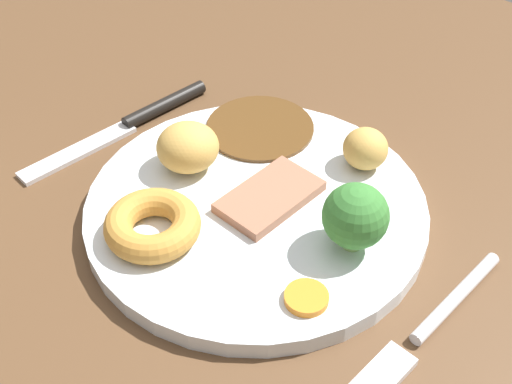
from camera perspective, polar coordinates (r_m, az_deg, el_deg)
name	(u,v)px	position (r cm, az deg, el deg)	size (l,w,h in cm)	color
dining_table	(295,225)	(52.97, 3.31, -2.74)	(120.00, 84.00, 3.60)	brown
dinner_plate	(256,209)	(50.51, 0.00, -1.43)	(25.12, 25.12, 1.40)	white
gravy_pool	(260,128)	(56.78, 0.33, 5.39)	(8.94, 8.94, 0.30)	#563819
meat_slice_main	(270,197)	(49.88, 1.16, -0.39)	(7.61, 4.46, 0.80)	#9E664C
yorkshire_pudding	(152,225)	(47.42, -8.63, -2.74)	(6.71, 6.71, 2.02)	#C68938
roast_potato_left	(188,147)	(52.19, -5.71, 3.74)	(4.78, 4.56, 3.75)	tan
roast_potato_right	(365,149)	(52.89, 9.11, 3.59)	(3.51, 3.45, 3.21)	tan
carrot_coin_front	(306,298)	(43.70, 4.23, -8.78)	(2.85, 2.85, 0.52)	orange
broccoli_floret	(355,217)	(45.47, 8.30, -2.04)	(4.49, 4.49, 5.04)	#8CB766
fork	(428,327)	(45.12, 14.17, -10.84)	(2.18, 15.30, 0.90)	silver
knife	(134,121)	(60.31, -10.10, 5.85)	(3.12, 18.56, 1.20)	black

